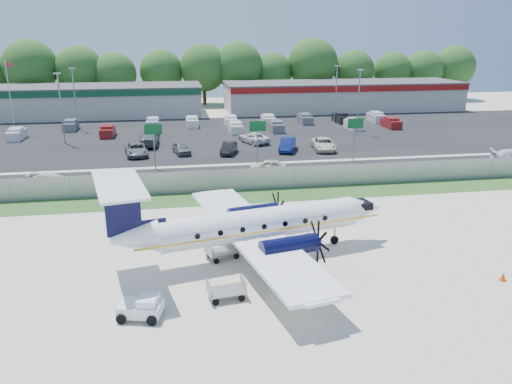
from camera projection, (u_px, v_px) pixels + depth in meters
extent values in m
plane|color=beige|center=(271.00, 253.00, 32.71)|extent=(170.00, 170.00, 0.00)
cube|color=#2D561E|center=(245.00, 197.00, 43.99)|extent=(170.00, 4.00, 0.02)
cube|color=black|center=(235.00, 175.00, 50.57)|extent=(170.00, 8.00, 0.02)
cube|color=black|center=(216.00, 136.00, 70.32)|extent=(170.00, 32.00, 0.02)
cube|color=gray|center=(242.00, 180.00, 45.57)|extent=(120.00, 0.02, 1.90)
cube|color=gray|center=(241.00, 169.00, 45.28)|extent=(120.00, 0.06, 0.06)
cube|color=gray|center=(242.00, 189.00, 45.86)|extent=(120.00, 0.06, 0.06)
cube|color=#BAB6A7|center=(67.00, 102.00, 86.49)|extent=(46.00, 12.00, 5.00)
cube|color=#474749|center=(65.00, 87.00, 85.70)|extent=(46.40, 12.40, 0.24)
cube|color=#0F4723|center=(58.00, 94.00, 80.15)|extent=(46.00, 0.20, 1.00)
cube|color=#BAB6A7|center=(343.00, 96.00, 94.35)|extent=(44.00, 12.00, 5.00)
cube|color=#474749|center=(343.00, 82.00, 93.56)|extent=(44.40, 12.40, 0.24)
cube|color=maroon|center=(354.00, 89.00, 88.01)|extent=(44.00, 0.20, 1.00)
cylinder|color=gray|center=(154.00, 146.00, 52.33)|extent=(0.14, 0.14, 5.00)
cube|color=#0C5923|center=(153.00, 129.00, 51.64)|extent=(1.80, 0.08, 1.10)
cylinder|color=gray|center=(257.00, 142.00, 54.06)|extent=(0.14, 0.14, 5.00)
cube|color=#0C5923|center=(258.00, 126.00, 53.37)|extent=(1.80, 0.08, 1.10)
cylinder|color=gray|center=(354.00, 139.00, 55.79)|extent=(0.14, 0.14, 5.00)
cube|color=#0C5923|center=(356.00, 123.00, 55.10)|extent=(1.80, 0.08, 1.10)
cylinder|color=white|center=(9.00, 93.00, 78.05)|extent=(0.12, 0.12, 10.00)
cube|color=#CC313E|center=(9.00, 65.00, 76.86)|extent=(1.00, 0.04, 0.65)
cylinder|color=gray|center=(61.00, 109.00, 63.94)|extent=(0.18, 0.18, 9.00)
cube|color=gray|center=(57.00, 73.00, 62.59)|extent=(0.90, 0.35, 0.18)
cylinder|color=gray|center=(358.00, 103.00, 70.24)|extent=(0.18, 0.18, 9.00)
cube|color=gray|center=(360.00, 70.00, 68.88)|extent=(0.90, 0.35, 0.18)
cylinder|color=gray|center=(75.00, 100.00, 73.35)|extent=(0.18, 0.18, 9.00)
cube|color=gray|center=(72.00, 68.00, 71.99)|extent=(0.90, 0.35, 0.18)
cylinder|color=gray|center=(336.00, 95.00, 79.64)|extent=(0.18, 0.18, 9.00)
cube|color=gray|center=(337.00, 66.00, 78.28)|extent=(0.90, 0.35, 0.18)
cylinder|color=white|center=(261.00, 224.00, 31.54)|extent=(13.13, 4.54, 1.98)
cone|color=white|center=(364.00, 209.00, 34.16)|extent=(2.64, 2.39, 1.98)
cone|color=white|center=(135.00, 238.00, 28.79)|extent=(3.05, 2.48, 1.98)
cube|color=black|center=(362.00, 204.00, 33.98)|extent=(1.19, 1.51, 0.47)
cube|color=white|center=(253.00, 233.00, 31.54)|extent=(6.93, 18.60, 0.23)
cylinder|color=black|center=(290.00, 246.00, 29.20)|extent=(3.69, 1.83, 1.14)
cylinder|color=black|center=(253.00, 213.00, 34.56)|extent=(3.69, 1.83, 1.14)
cube|color=black|center=(123.00, 210.00, 28.08)|extent=(1.97, 0.58, 3.02)
cube|color=white|center=(119.00, 185.00, 27.59)|extent=(3.74, 6.82, 0.15)
cylinder|color=gray|center=(335.00, 235.00, 33.87)|extent=(0.12, 0.12, 1.35)
cylinder|color=black|center=(334.00, 240.00, 33.98)|extent=(0.61, 0.30, 0.58)
cylinder|color=black|center=(271.00, 272.00, 29.25)|extent=(0.74, 0.54, 0.67)
cylinder|color=black|center=(238.00, 235.00, 34.62)|extent=(0.74, 0.54, 0.67)
cube|color=white|center=(140.00, 309.00, 25.10)|extent=(2.39, 1.78, 0.60)
cube|color=white|center=(148.00, 301.00, 24.93)|extent=(1.19, 1.31, 0.43)
cube|color=black|center=(156.00, 301.00, 24.89)|extent=(0.39, 0.95, 0.34)
cylinder|color=black|center=(121.00, 319.00, 24.60)|extent=(0.54, 0.31, 0.51)
cylinder|color=black|center=(130.00, 305.00, 25.87)|extent=(0.54, 0.31, 0.51)
cylinder|color=black|center=(152.00, 320.00, 24.47)|extent=(0.54, 0.31, 0.51)
cylinder|color=black|center=(159.00, 306.00, 25.74)|extent=(0.54, 0.31, 0.51)
cube|color=gray|center=(222.00, 252.00, 31.76)|extent=(2.33, 1.88, 0.12)
cube|color=gray|center=(209.00, 250.00, 31.19)|extent=(0.52, 1.16, 0.61)
cube|color=gray|center=(236.00, 244.00, 32.14)|extent=(0.52, 1.16, 0.61)
cylinder|color=black|center=(217.00, 261.00, 31.04)|extent=(0.38, 0.25, 0.36)
cylinder|color=black|center=(209.00, 255.00, 31.95)|extent=(0.38, 0.25, 0.36)
cylinder|color=black|center=(236.00, 256.00, 31.74)|extent=(0.38, 0.25, 0.36)
cylinder|color=black|center=(228.00, 250.00, 32.65)|extent=(0.38, 0.25, 0.36)
cube|color=gray|center=(226.00, 291.00, 26.91)|extent=(2.15, 1.45, 0.12)
cube|color=gray|center=(209.00, 288.00, 26.55)|extent=(0.23, 1.21, 0.60)
cube|color=gray|center=(243.00, 283.00, 27.08)|extent=(0.23, 1.21, 0.60)
cylinder|color=black|center=(216.00, 302.00, 26.29)|extent=(0.38, 0.17, 0.36)
cylinder|color=black|center=(212.00, 292.00, 27.30)|extent=(0.38, 0.17, 0.36)
cylinder|color=black|center=(242.00, 298.00, 26.68)|extent=(0.38, 0.17, 0.36)
cylinder|color=black|center=(236.00, 289.00, 27.69)|extent=(0.38, 0.17, 0.36)
cone|color=#DE3C07|center=(503.00, 276.00, 28.93)|extent=(0.34, 0.34, 0.51)
cube|color=#DE3C07|center=(503.00, 280.00, 29.00)|extent=(0.36, 0.36, 0.03)
cone|color=#DE3C07|center=(286.00, 182.00, 47.17)|extent=(0.40, 0.40, 0.60)
cube|color=#DE3C07|center=(286.00, 185.00, 47.25)|extent=(0.42, 0.42, 0.03)
imported|color=beige|center=(54.00, 188.00, 46.61)|extent=(4.91, 3.36, 1.32)
imported|color=beige|center=(268.00, 172.00, 51.83)|extent=(4.20, 2.40, 1.35)
imported|color=#595B5E|center=(137.00, 156.00, 58.91)|extent=(3.17, 5.55, 1.46)
imported|color=#595B5E|center=(182.00, 154.00, 59.76)|extent=(2.45, 4.31, 1.38)
imported|color=black|center=(229.00, 154.00, 59.84)|extent=(2.56, 4.46, 1.39)
imported|color=navy|center=(287.00, 151.00, 61.29)|extent=(3.14, 5.16, 1.61)
imported|color=beige|center=(323.00, 150.00, 61.74)|extent=(3.08, 5.66, 1.51)
imported|color=#595B5E|center=(149.00, 146.00, 64.18)|extent=(2.59, 5.99, 1.72)
imported|color=silver|center=(253.00, 143.00, 65.74)|extent=(4.19, 5.64, 1.43)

